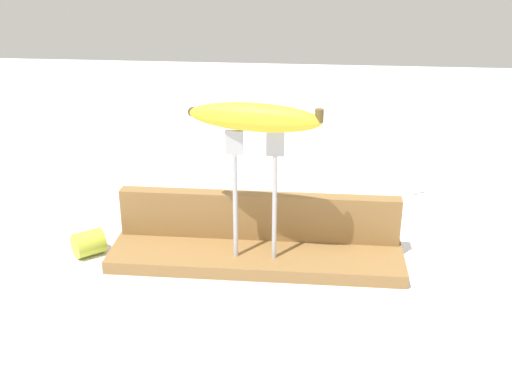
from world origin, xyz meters
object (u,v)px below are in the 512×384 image
banana_raised_center (255,117)px  banana_chunk_near (89,242)px  fork_fallen_near (427,197)px  fork_stand_center (255,185)px

banana_raised_center → banana_chunk_near: banana_raised_center is taller
banana_raised_center → banana_chunk_near: bearing=175.3°
fork_fallen_near → banana_chunk_near: banana_chunk_near is taller
fork_stand_center → banana_raised_center: (-0.00, 0.00, 0.10)m
fork_stand_center → banana_chunk_near: fork_stand_center is taller
banana_raised_center → banana_chunk_near: size_ratio=3.22×
banana_raised_center → fork_fallen_near: banana_raised_center is taller
fork_stand_center → banana_chunk_near: (-0.27, 0.02, -0.12)m
fork_stand_center → banana_raised_center: bearing=171.2°
fork_stand_center → fork_fallen_near: (0.31, 0.30, -0.14)m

